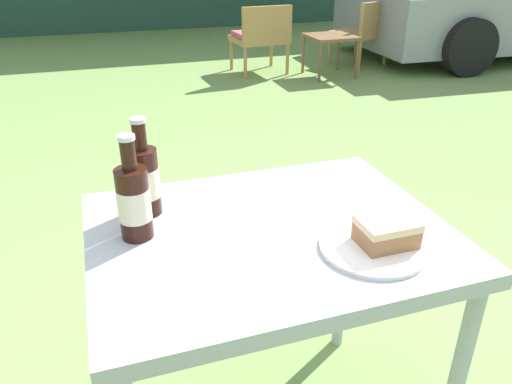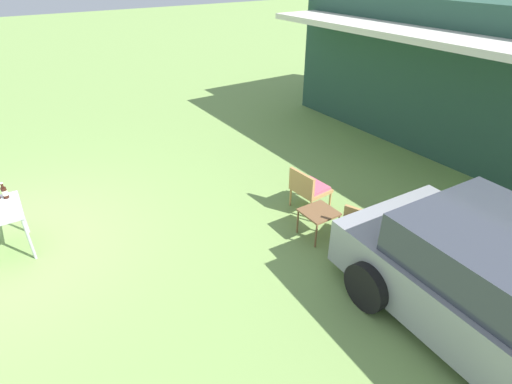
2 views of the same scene
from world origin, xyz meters
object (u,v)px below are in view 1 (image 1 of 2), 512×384
at_px(patio_table, 269,257).
at_px(cola_bottle_near, 144,179).
at_px(wicker_chair_cushioned, 261,35).
at_px(garden_side_table, 331,40).
at_px(parked_car, 507,3).
at_px(cola_bottle_far, 134,201).
at_px(cake_on_plate, 380,239).
at_px(wicker_chair_plain, 365,29).

relative_size(patio_table, cola_bottle_near, 3.39).
xyz_separation_m(wicker_chair_cushioned, garden_side_table, (0.67, -0.36, -0.03)).
relative_size(parked_car, cola_bottle_far, 16.78).
bearing_deg(wicker_chair_cushioned, patio_table, 67.59).
height_order(wicker_chair_cushioned, cake_on_plate, cake_on_plate).
bearing_deg(patio_table, cola_bottle_far, 167.45).
distance_m(wicker_chair_cushioned, cola_bottle_far, 4.68).
height_order(wicker_chair_plain, cola_bottle_near, cola_bottle_near).
distance_m(wicker_chair_cushioned, wicker_chair_plain, 1.27).
bearing_deg(parked_car, cake_on_plate, -132.19).
bearing_deg(cola_bottle_near, wicker_chair_cushioned, 67.48).
xyz_separation_m(wicker_chair_cushioned, wicker_chair_plain, (1.27, -0.02, 0.00)).
bearing_deg(cola_bottle_near, cola_bottle_far, -108.64).
distance_m(patio_table, cola_bottle_near, 0.36).
distance_m(patio_table, cola_bottle_far, 0.35).
height_order(wicker_chair_plain, cola_bottle_far, cola_bottle_far).
bearing_deg(wicker_chair_cushioned, cake_on_plate, 70.54).
bearing_deg(patio_table, cola_bottle_near, 146.60).
height_order(patio_table, cola_bottle_near, cola_bottle_near).
bearing_deg(cola_bottle_near, patio_table, -33.40).
bearing_deg(cake_on_plate, cola_bottle_far, 156.37).
xyz_separation_m(garden_side_table, cola_bottle_near, (-2.41, -3.85, 0.44)).
relative_size(parked_car, garden_side_table, 8.45).
bearing_deg(cola_bottle_far, patio_table, -12.55).
relative_size(parked_car, wicker_chair_plain, 5.65).
bearing_deg(parked_car, cola_bottle_far, -136.53).
distance_m(wicker_chair_cushioned, cake_on_plate, 4.72).
height_order(cake_on_plate, cola_bottle_near, cola_bottle_near).
bearing_deg(garden_side_table, patio_table, -118.13).
xyz_separation_m(parked_car, garden_side_table, (-2.67, -0.43, -0.24)).
height_order(patio_table, cola_bottle_far, cola_bottle_far).
bearing_deg(garden_side_table, cola_bottle_near, -122.07).
bearing_deg(parked_car, wicker_chair_cushioned, -175.84).
bearing_deg(cola_bottle_far, cola_bottle_near, 71.36).
xyz_separation_m(parked_car, cola_bottle_near, (-5.09, -4.28, 0.19)).
distance_m(patio_table, cake_on_plate, 0.28).
relative_size(wicker_chair_plain, cola_bottle_far, 2.97).
bearing_deg(garden_side_table, cake_on_plate, -114.99).
bearing_deg(wicker_chair_cushioned, parked_car, 177.56).
bearing_deg(wicker_chair_plain, cake_on_plate, 37.34).
xyz_separation_m(cake_on_plate, cola_bottle_far, (-0.50, 0.22, 0.07)).
relative_size(wicker_chair_plain, garden_side_table, 1.50).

